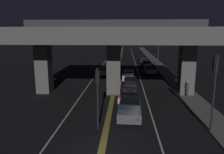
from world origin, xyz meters
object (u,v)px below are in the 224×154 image
object	(u,v)px
car_grey_lead	(130,110)
motorcycle_red_filtering_mid	(120,85)
car_dark_blue_fifth	(146,64)
motorcycle_white_filtering_far	(123,75)
traffic_light_left_of_median	(98,88)
car_black_sixth	(143,60)
pedestrian_on_sidewalk	(187,88)
car_white_third	(128,75)
car_silver_fourth	(150,69)
car_grey_second_oncoming	(111,61)
car_black_second	(130,85)
car_silver_lead_oncoming	(107,71)
traffic_light_right_of_median	(215,80)
street_lamp	(156,46)
motorcycle_black_filtering_near	(119,104)

from	to	relation	value
car_grey_lead	motorcycle_red_filtering_mid	distance (m)	9.23
car_dark_blue_fifth	motorcycle_white_filtering_far	bearing A→B (deg)	155.51
traffic_light_left_of_median	car_black_sixth	distance (m)	36.42
traffic_light_left_of_median	pedestrian_on_sidewalk	distance (m)	12.49
car_white_third	car_black_sixth	bearing A→B (deg)	-10.10
car_white_third	car_dark_blue_fifth	size ratio (longest dim) A/B	1.10
pedestrian_on_sidewalk	car_black_sixth	bearing A→B (deg)	95.91
car_white_third	pedestrian_on_sidewalk	size ratio (longest dim) A/B	2.80
car_silver_fourth	car_grey_second_oncoming	bearing A→B (deg)	32.87
car_black_second	motorcycle_red_filtering_mid	world-z (taller)	car_black_second
car_grey_second_oncoming	car_silver_lead_oncoming	bearing A→B (deg)	1.23
car_grey_lead	motorcycle_white_filtering_far	world-z (taller)	car_grey_lead
car_dark_blue_fifth	car_black_sixth	world-z (taller)	car_black_sixth
traffic_light_right_of_median	street_lamp	xyz separation A→B (m)	(0.35, 31.93, 0.44)
car_white_third	motorcycle_black_filtering_near	distance (m)	12.97
street_lamp	car_white_third	world-z (taller)	street_lamp
traffic_light_left_of_median	car_black_sixth	world-z (taller)	traffic_light_left_of_median
motorcycle_black_filtering_near	pedestrian_on_sidewalk	xyz separation A→B (m)	(7.34, 4.61, 0.41)
car_black_sixth	car_grey_second_oncoming	world-z (taller)	car_grey_second_oncoming
traffic_light_right_of_median	traffic_light_left_of_median	bearing A→B (deg)	179.93
car_dark_blue_fifth	motorcycle_black_filtering_near	world-z (taller)	motorcycle_black_filtering_near
car_black_second	car_grey_second_oncoming	size ratio (longest dim) A/B	0.99
street_lamp	car_grey_second_oncoming	size ratio (longest dim) A/B	1.62
traffic_light_left_of_median	car_silver_lead_oncoming	world-z (taller)	traffic_light_left_of_median
pedestrian_on_sidewalk	car_grey_lead	bearing A→B (deg)	-134.52
car_silver_fourth	car_black_sixth	xyz separation A→B (m)	(-0.29, 13.31, -0.11)
motorcycle_white_filtering_far	pedestrian_on_sidewalk	world-z (taller)	pedestrian_on_sidewalk
traffic_light_left_of_median	car_grey_lead	world-z (taller)	traffic_light_left_of_median
car_black_second	car_white_third	world-z (taller)	car_black_second
car_black_sixth	motorcycle_black_filtering_near	distance (m)	32.16
traffic_light_right_of_median	motorcycle_white_filtering_far	distance (m)	19.37
car_grey_second_oncoming	motorcycle_red_filtering_mid	world-z (taller)	car_grey_second_oncoming
car_grey_lead	car_silver_lead_oncoming	distance (m)	18.99
car_black_sixth	car_dark_blue_fifth	bearing A→B (deg)	-179.81
car_black_sixth	motorcycle_red_filtering_mid	xyz separation A→B (m)	(-4.66, -24.58, -0.11)
street_lamp	car_grey_second_oncoming	bearing A→B (deg)	169.36
traffic_light_left_of_median	motorcycle_red_filtering_mid	distance (m)	11.63
car_dark_blue_fifth	car_grey_second_oncoming	xyz separation A→B (m)	(-7.46, 4.45, 0.06)
car_white_third	pedestrian_on_sidewalk	world-z (taller)	pedestrian_on_sidewalk
pedestrian_on_sidewalk	car_dark_blue_fifth	bearing A→B (deg)	96.97
car_grey_second_oncoming	motorcycle_white_filtering_far	xyz separation A→B (m)	(2.77, -15.81, -0.14)
car_dark_blue_fifth	car_silver_lead_oncoming	size ratio (longest dim) A/B	1.06
traffic_light_right_of_median	car_grey_second_oncoming	bearing A→B (deg)	105.45
car_silver_lead_oncoming	motorcycle_black_filtering_near	world-z (taller)	car_silver_lead_oncoming
street_lamp	car_silver_fourth	bearing A→B (deg)	-103.32
motorcycle_red_filtering_mid	car_grey_second_oncoming	bearing A→B (deg)	2.92
car_black_second	car_white_third	size ratio (longest dim) A/B	0.89
motorcycle_white_filtering_far	motorcycle_red_filtering_mid	bearing A→B (deg)	173.30
car_white_third	motorcycle_black_filtering_near	world-z (taller)	car_white_third
motorcycle_black_filtering_near	car_grey_lead	bearing A→B (deg)	-150.26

